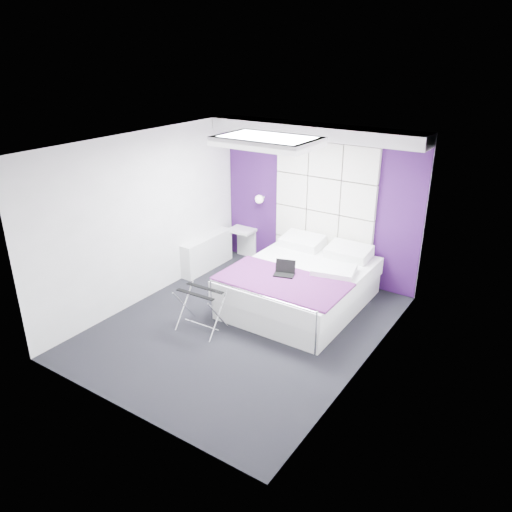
% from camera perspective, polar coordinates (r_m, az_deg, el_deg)
% --- Properties ---
extents(floor, '(4.40, 4.40, 0.00)m').
position_cam_1_polar(floor, '(7.25, -1.45, -7.94)').
color(floor, black).
rests_on(floor, ground).
extents(ceiling, '(4.40, 4.40, 0.00)m').
position_cam_1_polar(ceiling, '(6.33, -1.69, 12.72)').
color(ceiling, white).
rests_on(ceiling, wall_back).
extents(wall_back, '(3.60, 0.00, 3.60)m').
position_cam_1_polar(wall_back, '(8.48, 7.04, 6.16)').
color(wall_back, silver).
rests_on(wall_back, floor).
extents(wall_left, '(0.00, 4.40, 4.40)m').
position_cam_1_polar(wall_left, '(7.80, -12.50, 4.28)').
color(wall_left, silver).
rests_on(wall_left, floor).
extents(wall_right, '(0.00, 4.40, 4.40)m').
position_cam_1_polar(wall_right, '(5.91, 12.90, -1.86)').
color(wall_right, silver).
rests_on(wall_right, floor).
extents(accent_wall, '(3.58, 0.02, 2.58)m').
position_cam_1_polar(accent_wall, '(8.47, 7.01, 6.14)').
color(accent_wall, '#36114C').
rests_on(accent_wall, wall_back).
extents(soffit, '(3.58, 0.50, 0.20)m').
position_cam_1_polar(soffit, '(7.99, 6.62, 14.00)').
color(soffit, white).
rests_on(soffit, wall_back).
extents(headboard, '(1.80, 0.08, 2.30)m').
position_cam_1_polar(headboard, '(8.40, 7.72, 5.04)').
color(headboard, silver).
rests_on(headboard, wall_back).
extents(skylight, '(1.36, 0.86, 0.12)m').
position_cam_1_polar(skylight, '(6.83, 1.29, 13.05)').
color(skylight, white).
rests_on(skylight, ceiling).
extents(wall_lamp, '(0.15, 0.15, 0.15)m').
position_cam_1_polar(wall_lamp, '(8.88, 0.52, 6.57)').
color(wall_lamp, white).
rests_on(wall_lamp, wall_back).
extents(radiator, '(0.22, 1.20, 0.60)m').
position_cam_1_polar(radiator, '(8.96, -5.59, 0.38)').
color(radiator, white).
rests_on(radiator, floor).
extents(bed, '(1.85, 2.24, 0.78)m').
position_cam_1_polar(bed, '(7.70, 5.13, -3.28)').
color(bed, white).
rests_on(bed, floor).
extents(nightstand, '(0.46, 0.36, 0.05)m').
position_cam_1_polar(nightstand, '(9.25, -1.60, 2.97)').
color(nightstand, white).
rests_on(nightstand, wall_back).
extents(luggage_rack, '(0.61, 0.45, 0.60)m').
position_cam_1_polar(luggage_rack, '(7.06, -6.30, -6.16)').
color(luggage_rack, silver).
rests_on(luggage_rack, floor).
extents(laptop, '(0.29, 0.21, 0.21)m').
position_cam_1_polar(laptop, '(7.29, 3.40, -1.72)').
color(laptop, black).
rests_on(laptop, bed).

